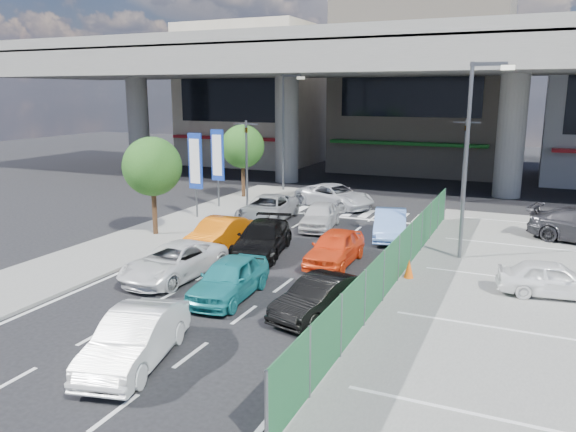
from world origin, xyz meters
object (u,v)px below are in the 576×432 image
at_px(taxi_orange_right, 335,248).
at_px(traffic_cone, 409,269).
at_px(traffic_light_right, 465,140).
at_px(tree_far, 243,147).
at_px(parked_sedan_white, 553,279).
at_px(signboard_far, 218,157).
at_px(kei_truck_front_right, 390,224).
at_px(sedan_black_mid, 262,238).
at_px(sedan_white_front_mid, 320,216).
at_px(street_lamp_left, 286,123).
at_px(taxi_teal_mid, 229,278).
at_px(hatch_white_back_mid, 135,338).
at_px(traffic_light_left, 246,142).
at_px(hatch_black_mid_right, 319,297).
at_px(sedan_white_mid_left, 174,262).
at_px(street_lamp_right, 472,145).
at_px(wagon_silver_front_left, 267,209).
at_px(crossing_wagon_silver, 335,196).
at_px(taxi_orange_left, 218,234).
at_px(tree_near, 152,167).
at_px(signboard_near, 195,164).

xyz_separation_m(taxi_orange_right, traffic_cone, (3.16, -0.69, -0.28)).
height_order(traffic_light_right, tree_far, traffic_light_right).
height_order(traffic_light_right, parked_sedan_white, traffic_light_right).
height_order(signboard_far, kei_truck_front_right, signboard_far).
bearing_deg(parked_sedan_white, tree_far, 49.15).
xyz_separation_m(sedan_black_mid, sedan_white_front_mid, (0.65, 5.30, -0.01)).
bearing_deg(sedan_black_mid, street_lamp_left, 98.36).
bearing_deg(traffic_light_right, taxi_teal_mid, -103.68).
height_order(signboard_far, hatch_white_back_mid, signboard_far).
height_order(street_lamp_left, traffic_cone, street_lamp_left).
distance_m(traffic_light_left, sedan_white_front_mid, 7.58).
bearing_deg(taxi_orange_right, kei_truck_front_right, 77.25).
bearing_deg(taxi_orange_right, hatch_black_mid_right, -76.40).
bearing_deg(hatch_black_mid_right, hatch_white_back_mid, -108.92).
xyz_separation_m(hatch_white_back_mid, sedan_white_front_mid, (-0.81, 15.59, -0.01)).
bearing_deg(sedan_white_mid_left, parked_sedan_white, 19.34).
height_order(street_lamp_right, signboard_far, street_lamp_right).
xyz_separation_m(wagon_silver_front_left, traffic_cone, (9.04, -6.57, -0.28)).
relative_size(signboard_far, crossing_wagon_silver, 0.93).
relative_size(kei_truck_front_right, crossing_wagon_silver, 0.83).
relative_size(sedan_white_front_mid, crossing_wagon_silver, 0.79).
relative_size(hatch_white_back_mid, taxi_orange_right, 1.03).
bearing_deg(wagon_silver_front_left, taxi_orange_right, -49.96).
bearing_deg(sedan_white_front_mid, hatch_black_mid_right, -78.73).
distance_m(taxi_teal_mid, crossing_wagon_silver, 16.00).
bearing_deg(wagon_silver_front_left, hatch_black_mid_right, -62.21).
bearing_deg(sedan_white_mid_left, taxi_orange_right, 44.16).
bearing_deg(taxi_orange_left, traffic_light_right, 60.47).
bearing_deg(traffic_cone, wagon_silver_front_left, 143.98).
height_order(traffic_light_left, taxi_orange_right, traffic_light_left).
xyz_separation_m(street_lamp_left, traffic_cone, (11.93, -15.47, -4.36)).
bearing_deg(traffic_light_left, traffic_cone, -38.76).
bearing_deg(taxi_orange_left, traffic_cone, -5.71).
bearing_deg(wagon_silver_front_left, street_lamp_right, -21.23).
height_order(traffic_light_right, crossing_wagon_silver, traffic_light_right).
bearing_deg(crossing_wagon_silver, tree_near, 172.42).
relative_size(traffic_light_right, traffic_cone, 7.37).
height_order(street_lamp_left, parked_sedan_white, street_lamp_left).
relative_size(tree_near, taxi_orange_right, 1.19).
distance_m(traffic_light_left, signboard_near, 4.22).
height_order(kei_truck_front_right, crossing_wagon_silver, crossing_wagon_silver).
bearing_deg(taxi_orange_left, tree_far, 111.74).
bearing_deg(signboard_far, traffic_cone, -32.68).
distance_m(tree_near, tree_far, 10.53).
distance_m(hatch_white_back_mid, taxi_orange_left, 10.76).
bearing_deg(kei_truck_front_right, sedan_black_mid, -145.07).
bearing_deg(sedan_white_front_mid, taxi_orange_left, -126.04).
bearing_deg(kei_truck_front_right, taxi_orange_left, -155.32).
relative_size(tree_near, kei_truck_front_right, 1.15).
bearing_deg(sedan_white_front_mid, kei_truck_front_right, -16.66).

